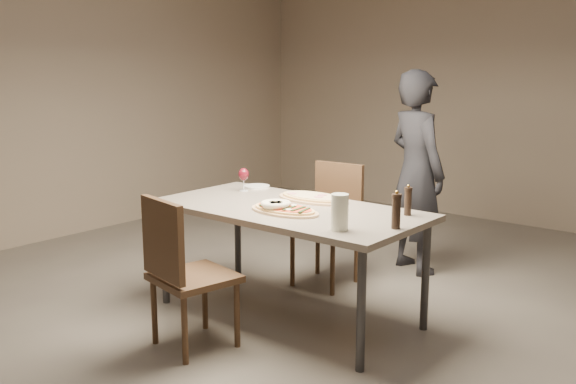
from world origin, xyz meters
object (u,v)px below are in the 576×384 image
Objects in this scene: zucchini_pizza at (285,210)px; pepper_mill_left at (396,211)px; ham_pizza at (313,198)px; chair_far at (331,217)px; bread_basket at (276,206)px; carafe at (340,212)px; chair_near at (181,266)px; dining_table at (288,215)px; diner at (416,172)px.

pepper_mill_left reaches higher than zucchini_pizza.
ham_pizza is 0.60× the size of chair_far.
carafe reaches higher than bread_basket.
ham_pizza is at bearing 93.74° from chair_near.
bread_basket is 0.58m from carafe.
dining_table is 8.11× the size of pepper_mill_left.
pepper_mill_left is (0.83, -0.04, 0.16)m from dining_table.
pepper_mill_left is 1.34m from chair_far.
bread_basket is at bearing 109.49° from diner.
carafe reaches higher than chair_near.
ham_pizza is at bearing 120.91° from zucchini_pizza.
diner is (0.09, 1.55, 0.05)m from zucchini_pizza.
zucchini_pizza is at bearing 111.06° from diner.
dining_table is 0.17m from zucchini_pizza.
diner is at bearing 85.15° from bread_basket.
dining_table is 0.68m from carafe.
chair_far is at bearing 95.89° from ham_pizza.
zucchini_pizza is 0.75m from chair_near.
chair_near is 1.00× the size of chair_far.
chair_far is at bearing 86.18° from diner.
pepper_mill_left is (0.84, -0.32, 0.09)m from ham_pizza.
dining_table is 0.83m from chair_near.
ham_pizza is 2.47× the size of pepper_mill_left.
chair_far is (-0.27, 0.88, -0.25)m from zucchini_pizza.
pepper_mill_left is at bearing 137.72° from chair_far.
ham_pizza is 0.44m from bread_basket.
pepper_mill_left is 0.14× the size of diner.
zucchini_pizza is at bearing 164.45° from carafe.
zucchini_pizza is 0.76m from pepper_mill_left.
pepper_mill_left reaches higher than chair_near.
chair_far is (-0.22, 0.91, -0.27)m from bread_basket.
ham_pizza is 0.57m from chair_far.
carafe is (-0.23, -0.23, -0.00)m from pepper_mill_left.
carafe is at bearing -24.57° from dining_table.
chair_near is (-0.98, -0.76, -0.34)m from pepper_mill_left.
dining_table is 1.10× the size of diner.
diner is (0.18, 1.14, 0.05)m from ham_pizza.
bread_basket is at bearing -171.63° from pepper_mill_left.
chair_far is at bearing 103.74° from bread_basket.
zucchini_pizza is at bearing -58.67° from dining_table.
pepper_mill_left reaches higher than dining_table.
zucchini_pizza is at bearing -173.49° from pepper_mill_left.
pepper_mill_left is 0.24× the size of chair_far.
zucchini_pizza is at bearing 102.68° from chair_far.
chair_near is 2.27m from diner.
diner is (0.17, 1.42, 0.12)m from dining_table.
chair_near is (-0.18, -0.64, -0.27)m from bread_basket.
chair_near is (-0.14, -1.08, -0.25)m from ham_pizza.
zucchini_pizza is 1.56m from diner.
diner reaches higher than chair_near.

